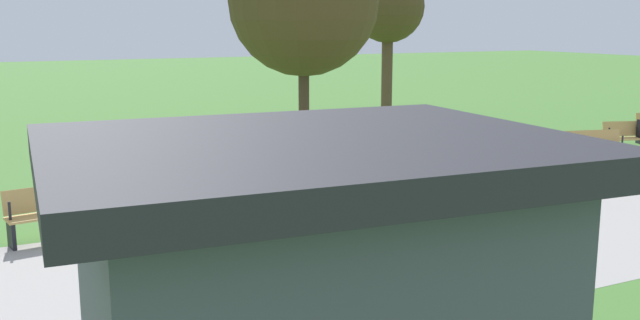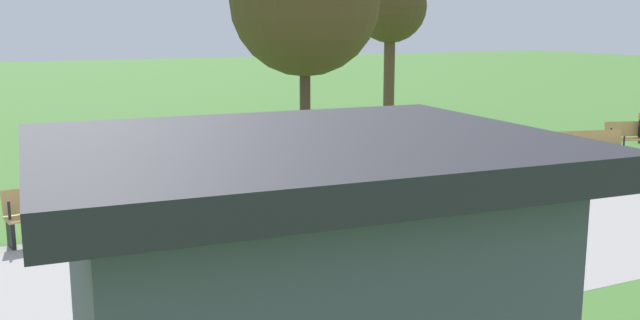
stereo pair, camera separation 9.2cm
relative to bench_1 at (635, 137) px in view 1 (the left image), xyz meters
name	(u,v)px [view 1 (the left image)]	position (x,y,z in m)	size (l,w,h in m)	color
ground_plane	(343,210)	(9.87, 1.63, -0.47)	(120.00, 120.00, 0.00)	#477A33
path_paving	(413,243)	(9.87, 4.02, -0.47)	(39.54, 5.53, 0.01)	#A39E99
bench_1	(635,137)	(0.00, 0.00, 0.00)	(1.84, 1.00, 0.89)	tan
bench_2	(590,148)	(2.41, 0.68, 0.00)	(1.84, 0.88, 0.89)	tan
bench_3	(528,159)	(4.87, 1.17, 0.00)	(1.83, 0.75, 0.89)	tan
bench_4	(446,172)	(7.36, 1.46, 0.00)	(1.81, 0.61, 0.89)	tan
bench_5	(341,185)	(9.87, 1.56, 0.00)	(1.78, 0.47, 0.89)	tan
bench_6	(213,198)	(12.38, 1.46, 0.00)	(1.81, 0.61, 0.89)	tan
bench_7	(63,210)	(14.87, 1.17, 0.00)	(1.83, 0.75, 0.89)	tan
tree_1	(388,8)	(2.12, -9.32, 3.56)	(2.65, 2.65, 5.43)	brown
tree_2	(303,1)	(8.01, -4.03, 3.59)	(3.95, 3.95, 6.05)	#4C3828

